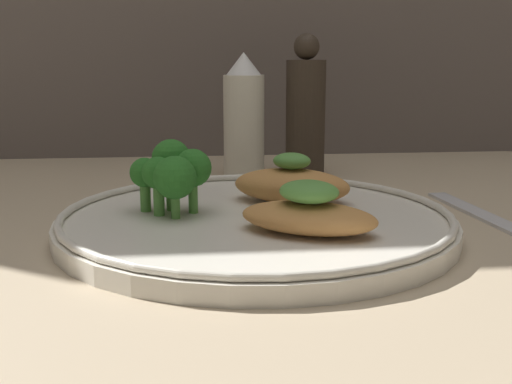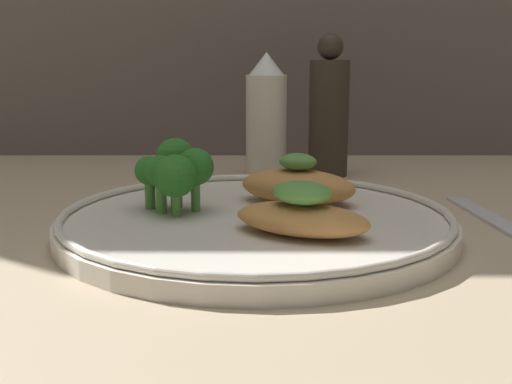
% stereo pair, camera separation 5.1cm
% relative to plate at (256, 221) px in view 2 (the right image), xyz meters
% --- Properties ---
extents(ground_plane, '(1.80, 1.80, 0.01)m').
position_rel_plate_xyz_m(ground_plane, '(0.00, 0.00, -0.01)').
color(ground_plane, tan).
extents(plate, '(0.32, 0.32, 0.02)m').
position_rel_plate_xyz_m(plate, '(0.00, 0.00, 0.00)').
color(plate, silver).
rests_on(plate, ground_plane).
extents(grilled_meat_front, '(0.12, 0.10, 0.04)m').
position_rel_plate_xyz_m(grilled_meat_front, '(0.03, -0.05, 0.02)').
color(grilled_meat_front, '#BC7F42').
rests_on(grilled_meat_front, plate).
extents(grilled_meat_middle, '(0.12, 0.10, 0.04)m').
position_rel_plate_xyz_m(grilled_meat_middle, '(0.04, 0.05, 0.02)').
color(grilled_meat_middle, '#BC7F42').
rests_on(grilled_meat_middle, plate).
extents(broccoli_bunch, '(0.07, 0.06, 0.06)m').
position_rel_plate_xyz_m(broccoli_bunch, '(-0.07, 0.02, 0.04)').
color(broccoli_bunch, '#569942').
rests_on(broccoli_bunch, plate).
extents(sauce_bottle, '(0.05, 0.05, 0.14)m').
position_rel_plate_xyz_m(sauce_bottle, '(0.01, 0.25, 0.06)').
color(sauce_bottle, silver).
rests_on(sauce_bottle, ground_plane).
extents(pepper_grinder, '(0.05, 0.05, 0.17)m').
position_rel_plate_xyz_m(pepper_grinder, '(0.09, 0.25, 0.06)').
color(pepper_grinder, '#382D23').
rests_on(pepper_grinder, ground_plane).
extents(fork, '(0.03, 0.17, 0.01)m').
position_rel_plate_xyz_m(fork, '(0.20, 0.04, -0.01)').
color(fork, silver).
rests_on(fork, ground_plane).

